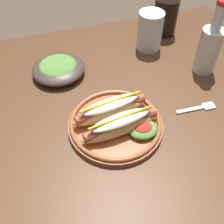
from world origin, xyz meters
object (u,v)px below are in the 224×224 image
object	(u,v)px
water_cup	(150,31)
side_bowl	(58,68)
hot_dog_plate	(117,121)
soda_cup	(165,16)
fork	(199,108)
glass_bottle	(209,47)

from	to	relation	value
water_cup	side_bowl	world-z (taller)	water_cup
hot_dog_plate	soda_cup	distance (m)	0.52
fork	soda_cup	world-z (taller)	soda_cup
side_bowl	fork	bearing A→B (deg)	-38.33
water_cup	side_bowl	xyz separation A→B (m)	(-0.34, -0.05, -0.04)
soda_cup	water_cup	world-z (taller)	same
water_cup	glass_bottle	size ratio (longest dim) A/B	0.56
fork	side_bowl	world-z (taller)	side_bowl
fork	soda_cup	distance (m)	0.42
water_cup	glass_bottle	world-z (taller)	glass_bottle
fork	water_cup	xyz separation A→B (m)	(-0.02, 0.33, 0.06)
hot_dog_plate	water_cup	size ratio (longest dim) A/B	1.91
water_cup	side_bowl	distance (m)	0.35
hot_dog_plate	glass_bottle	size ratio (longest dim) A/B	1.07
soda_cup	side_bowl	size ratio (longest dim) A/B	0.80
soda_cup	side_bowl	bearing A→B (deg)	-164.24
glass_bottle	side_bowl	bearing A→B (deg)	164.50
soda_cup	glass_bottle	bearing A→B (deg)	-84.03
water_cup	fork	bearing A→B (deg)	-87.09
soda_cup	fork	bearing A→B (deg)	-100.90
glass_bottle	soda_cup	bearing A→B (deg)	95.97
hot_dog_plate	side_bowl	bearing A→B (deg)	111.28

